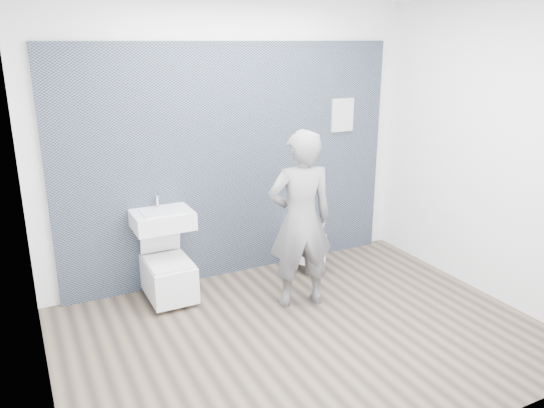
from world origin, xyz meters
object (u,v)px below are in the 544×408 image
washbasin (162,219)px  toilet_square (168,276)px  visitor (301,220)px  toilet_rounded (307,245)px

washbasin → toilet_square: 0.55m
washbasin → visitor: (1.09, -0.72, 0.04)m
washbasin → toilet_rounded: (1.55, -0.07, -0.51)m
toilet_square → visitor: (1.09, -0.63, 0.59)m
toilet_square → toilet_rounded: size_ratio=1.47×
toilet_square → toilet_rounded: 1.55m
toilet_rounded → visitor: size_ratio=0.33×
washbasin → visitor: visitor is taller
toilet_square → visitor: size_ratio=0.48×
washbasin → toilet_rounded: bearing=-2.4°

